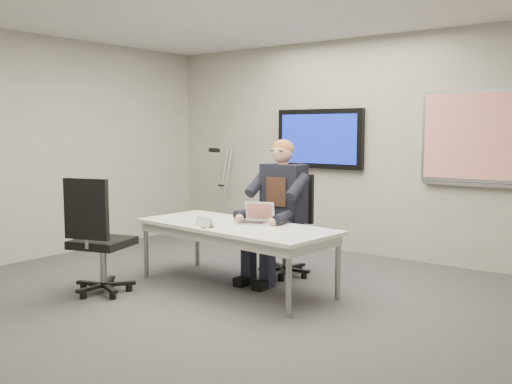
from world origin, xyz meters
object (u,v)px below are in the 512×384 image
Objects in this scene: conference_table at (235,232)px; laptop at (255,218)px; office_chair_far at (287,244)px; seated_person at (273,224)px; office_chair_near at (100,258)px.

laptop is at bearing 63.91° from conference_table.
office_chair_far is 0.74× the size of seated_person.
seated_person reaches higher than office_chair_near.
seated_person is at bearing 62.74° from laptop.
laptop is at bearing -97.49° from office_chair_far.
office_chair_near is at bearing -155.17° from laptop.
office_chair_near is (-1.03, -1.76, 0.01)m from office_chair_far.
office_chair_near reaches higher than office_chair_far.
conference_table is 1.37m from office_chair_near.
conference_table is 0.50m from seated_person.
conference_table is 0.25m from laptop.
office_chair_far is at bearing 89.19° from seated_person.
seated_person is at bearing -95.43° from office_chair_far.
office_chair_far is at bearing -137.90° from office_chair_near.
office_chair_near is 0.77× the size of seated_person.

